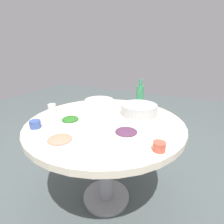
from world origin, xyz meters
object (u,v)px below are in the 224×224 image
Objects in this scene: dish_greens at (70,121)px; dish_eggplant at (126,133)px; round_dining_table at (105,135)px; dish_shrimp at (60,140)px; tea_cup_near at (159,147)px; soup_bowl at (99,103)px; tea_cup_far at (52,108)px; green_bottle at (140,94)px; rice_bowl at (139,109)px; tea_cup_side at (35,124)px.

dish_eggplant is at bearing -90.33° from dish_greens.
round_dining_table is 0.45m from dish_shrimp.
round_dining_table is 0.32m from dish_eggplant.
dish_greens is at bearing 82.53° from tea_cup_near.
tea_cup_far is at bearing 136.23° from soup_bowl.
round_dining_table is at bearing -87.02° from tea_cup_far.
tea_cup_near reaches higher than dish_shrimp.
green_bottle is 3.47× the size of tea_cup_near.
rice_bowl is at bearing 29.20° from tea_cup_near.
soup_bowl is (0.29, 0.22, 0.16)m from round_dining_table.
soup_bowl is at bearing 127.07° from green_bottle.
dish_shrimp is at bearing -132.17° from tea_cup_far.
rice_bowl is 4.27× the size of tea_cup_near.
dish_shrimp is (-0.26, 0.32, -0.00)m from dish_eggplant.
green_bottle is at bearing 16.36° from rice_bowl.
dish_shrimp is at bearing 168.54° from round_dining_table.
dish_greens is (-0.41, 0.41, -0.03)m from rice_bowl.
green_bottle reaches higher than round_dining_table.
tea_cup_far is (0.22, 0.99, 0.01)m from tea_cup_near.
dish_shrimp is at bearing 107.50° from tea_cup_near.
tea_cup_side is at bearing 150.06° from green_bottle.
tea_cup_side reaches higher than dish_shrimp.
tea_cup_near is 0.92× the size of tea_cup_side.
tea_cup_far reaches higher than dish_greens.
tea_cup_far is at bearing 77.56° from tea_cup_near.
tea_cup_far is 0.91× the size of tea_cup_side.
tea_cup_far is (-0.28, 0.71, -0.01)m from rice_bowl.
rice_bowl is 1.23× the size of green_bottle.
soup_bowl is 0.43m from tea_cup_far.
dish_shrimp is (-0.70, -0.13, -0.02)m from soup_bowl.
round_dining_table is 6.23× the size of dish_eggplant.
soup_bowl is at bearing 45.82° from dish_eggplant.
soup_bowl is 0.72m from dish_shrimp.
rice_bowl is 0.76m from tea_cup_far.
tea_cup_far is (0.13, 0.75, 0.02)m from dish_eggplant.
green_bottle is (0.28, 0.08, 0.05)m from rice_bowl.
soup_bowl is 0.64m from dish_eggplant.
rice_bowl reaches higher than tea_cup_near.
tea_cup_side reaches higher than round_dining_table.
dish_shrimp is (-0.67, 0.27, -0.03)m from rice_bowl.
rice_bowl is 4.30× the size of tea_cup_far.
rice_bowl is 1.58× the size of dish_greens.
tea_cup_far reaches higher than tea_cup_near.
soup_bowl reaches higher than tea_cup_side.
soup_bowl is at bearing 0.03° from dish_greens.
round_dining_table is 15.46× the size of tea_cup_side.
round_dining_table is 6.24× the size of dish_greens.
dish_shrimp is 0.32m from tea_cup_side.
dish_eggplant is at bearing -74.57° from tea_cup_side.
dish_eggplant is 0.65m from tea_cup_side.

